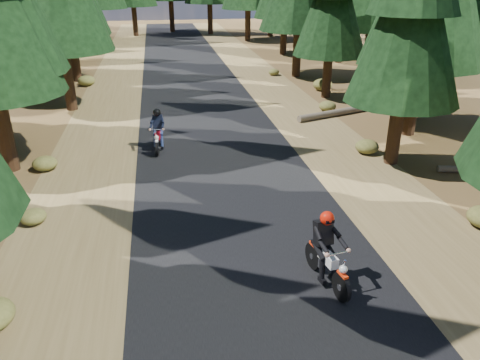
{
  "coord_description": "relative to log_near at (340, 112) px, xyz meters",
  "views": [
    {
      "loc": [
        -2.02,
        -10.03,
        6.35
      ],
      "look_at": [
        0.0,
        1.5,
        1.1
      ],
      "focal_mm": 35.0,
      "sensor_mm": 36.0,
      "label": 1
    }
  ],
  "objects": [
    {
      "name": "shoulder_l",
      "position": [
        -11.09,
        -5.6,
        -0.16
      ],
      "size": [
        3.2,
        100.0,
        0.01
      ],
      "primitive_type": "cube",
      "color": "brown",
      "rests_on": "ground"
    },
    {
      "name": "shoulder_r",
      "position": [
        -1.89,
        -5.6,
        -0.16
      ],
      "size": [
        3.2,
        100.0,
        0.01
      ],
      "primitive_type": "cube",
      "color": "brown",
      "rests_on": "ground"
    },
    {
      "name": "log_near",
      "position": [
        0.0,
        0.0,
        0.0
      ],
      "size": [
        4.7,
        1.92,
        0.32
      ],
      "primitive_type": "cylinder",
      "rotation": [
        0.0,
        1.57,
        0.34
      ],
      "color": "#4C4233",
      "rests_on": "ground"
    },
    {
      "name": "road",
      "position": [
        -6.49,
        -5.6,
        -0.15
      ],
      "size": [
        6.0,
        100.0,
        0.01
      ],
      "primitive_type": "cube",
      "color": "black",
      "rests_on": "ground"
    },
    {
      "name": "rider_lead",
      "position": [
        -5.16,
        -12.54,
        0.41
      ],
      "size": [
        0.89,
        1.97,
        1.7
      ],
      "rotation": [
        0.0,
        0.0,
        3.31
      ],
      "color": "silver",
      "rests_on": "road"
    },
    {
      "name": "understory_shrubs",
      "position": [
        -4.78,
        -2.8,
        0.11
      ],
      "size": [
        14.67,
        29.31,
        0.67
      ],
      "color": "#474C1E",
      "rests_on": "ground"
    },
    {
      "name": "rider_follow",
      "position": [
        -8.67,
        -3.4,
        0.38
      ],
      "size": [
        0.72,
        1.85,
        1.6
      ],
      "rotation": [
        0.0,
        0.0,
        3.04
      ],
      "color": "#A80B16",
      "rests_on": "road"
    },
    {
      "name": "ground",
      "position": [
        -6.49,
        -10.6,
        -0.16
      ],
      "size": [
        120.0,
        120.0,
        0.0
      ],
      "primitive_type": "plane",
      "color": "#49371A",
      "rests_on": "ground"
    }
  ]
}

